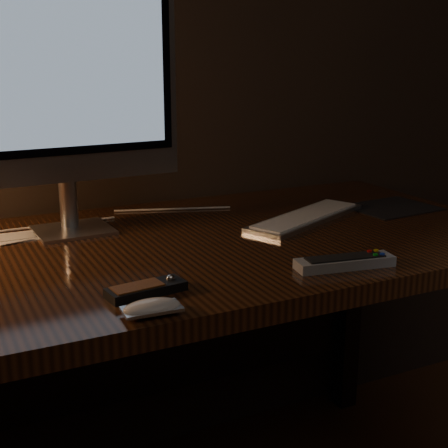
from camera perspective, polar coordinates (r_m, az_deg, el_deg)
name	(u,v)px	position (r m, az deg, el deg)	size (l,w,h in m)	color
desk	(154,291)	(1.42, -6.44, -6.11)	(1.60, 0.75, 0.75)	#3D1E0E
monitor	(64,90)	(1.39, -14.40, 11.81)	(0.51, 0.15, 0.53)	silver
keyboard	(306,217)	(1.51, 7.50, 0.64)	(0.37, 0.10, 0.01)	silver
mousepad	(392,207)	(1.68, 15.08, 1.47)	(0.22, 0.17, 0.00)	black
mouse	(152,310)	(0.97, -6.61, -7.78)	(0.09, 0.05, 0.02)	white
media_remote	(146,289)	(1.05, -7.13, -5.90)	(0.14, 0.07, 0.02)	black
tv_remote	(345,262)	(1.19, 10.98, -3.43)	(0.20, 0.08, 0.02)	#999B9E
papers	(15,238)	(1.42, -18.55, -1.18)	(0.11, 0.07, 0.01)	white
cable	(115,218)	(1.53, -9.96, 0.54)	(0.01, 0.01, 0.61)	white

